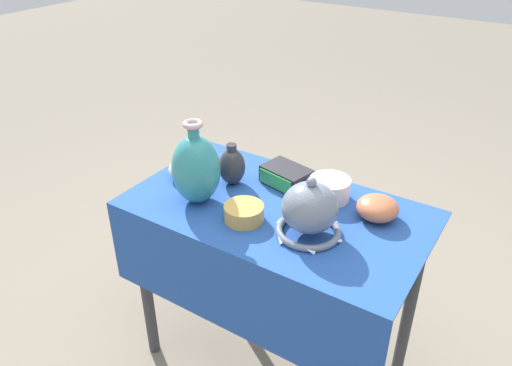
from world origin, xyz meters
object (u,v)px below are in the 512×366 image
Objects in this scene: bowl_shallow_terracotta at (378,208)px; mosaic_tile_box at (286,176)px; jar_round_charcoal at (232,166)px; pot_squat_ivory at (330,189)px; bowl_shallow_celadon at (189,168)px; vase_tall_bulbous at (196,169)px; vase_dome_bell at (310,211)px; pot_squat_ochre at (244,213)px.

mosaic_tile_box is at bearing 174.84° from bowl_shallow_terracotta.
jar_round_charcoal reaches higher than pot_squat_ivory.
mosaic_tile_box is at bearing 31.20° from jar_round_charcoal.
bowl_shallow_terracotta is at bearing 7.41° from jar_round_charcoal.
pot_squat_ivory is 0.96× the size of bowl_shallow_celadon.
vase_tall_bulbous reaches higher than mosaic_tile_box.
bowl_shallow_terracotta is 0.53m from jar_round_charcoal.
vase_dome_bell is 1.39× the size of jar_round_charcoal.
bowl_shallow_terracotta is at bearing 53.31° from vase_dome_bell.
bowl_shallow_celadon is at bearing 158.82° from pot_squat_ochre.
bowl_shallow_celadon is (-0.33, -0.15, 0.00)m from mosaic_tile_box.
jar_round_charcoal is (-0.38, 0.13, -0.01)m from vase_dome_bell.
vase_dome_bell is 1.47× the size of bowl_shallow_celadon.
jar_round_charcoal is at bearing 133.91° from pot_squat_ochre.
pot_squat_ivory reaches higher than pot_squat_ochre.
mosaic_tile_box is 1.45× the size of pot_squat_ochre.
vase_dome_bell is at bearing -18.80° from jar_round_charcoal.
vase_tall_bulbous is 0.60m from bowl_shallow_terracotta.
mosaic_tile_box is 0.20m from jar_round_charcoal.
pot_squat_ochre is (0.20, -0.01, -0.10)m from vase_tall_bulbous.
pot_squat_ivory is at bearing 11.11° from mosaic_tile_box.
mosaic_tile_box is 0.17m from pot_squat_ivory.
pot_squat_ivory is at bearing 57.45° from pot_squat_ochre.
pot_squat_ochre is (-0.35, -0.24, -0.01)m from bowl_shallow_terracotta.
pot_squat_ochre is 0.35m from bowl_shallow_celadon.
pot_squat_ochre is 0.88× the size of bowl_shallow_celadon.
vase_dome_bell is at bearing -126.69° from bowl_shallow_terracotta.
mosaic_tile_box is at bearing 90.35° from pot_squat_ochre.
vase_dome_bell is 0.22m from pot_squat_ochre.
vase_dome_bell is (0.41, 0.03, -0.04)m from vase_tall_bulbous.
vase_dome_bell reaches higher than bowl_shallow_terracotta.
bowl_shallow_celadon is at bearing -170.54° from bowl_shallow_terracotta.
mosaic_tile_box is 1.27× the size of bowl_shallow_celadon.
mosaic_tile_box is 1.21× the size of jar_round_charcoal.
vase_dome_bell is 1.53× the size of pot_squat_ivory.
vase_dome_bell reaches higher than pot_squat_ivory.
vase_dome_bell is 1.67× the size of pot_squat_ochre.
jar_round_charcoal is (-0.16, -0.10, 0.04)m from mosaic_tile_box.
bowl_shallow_celadon reaches higher than pot_squat_ochre.
pot_squat_ochre is (0.17, -0.17, -0.04)m from jar_round_charcoal.
pot_squat_ochre is (-0.21, -0.05, -0.06)m from vase_dome_bell.
pot_squat_ivory is (-0.04, 0.22, -0.05)m from vase_dome_bell.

